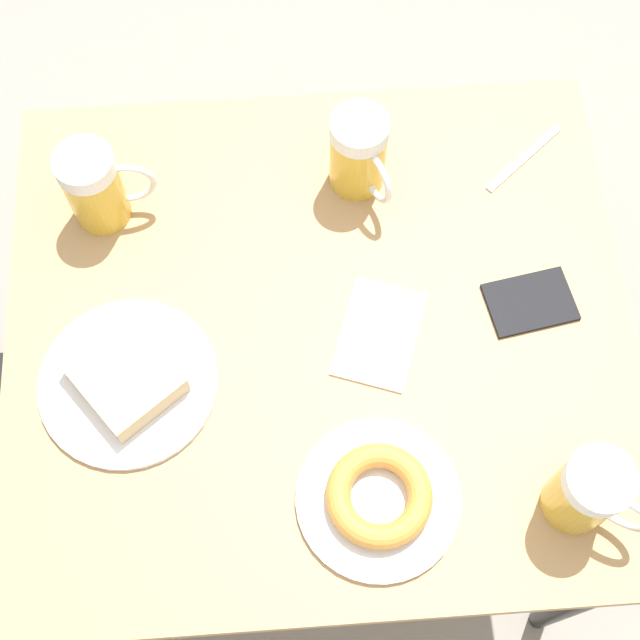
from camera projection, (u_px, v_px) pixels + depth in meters
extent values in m
plane|color=gray|center=(320.00, 454.00, 1.95)|extent=(8.00, 8.00, 0.00)
cube|color=tan|center=(320.00, 330.00, 1.31)|extent=(0.83, 0.92, 0.03)
cylinder|color=black|center=(583.00, 600.00, 1.50)|extent=(0.04, 0.04, 0.68)
cylinder|color=black|center=(513.00, 215.00, 1.80)|extent=(0.04, 0.04, 0.68)
cylinder|color=black|center=(85.00, 637.00, 1.48)|extent=(0.04, 0.04, 0.68)
cylinder|color=black|center=(98.00, 240.00, 1.78)|extent=(0.04, 0.04, 0.68)
cylinder|color=black|center=(27.00, 596.00, 1.61)|extent=(0.03, 0.03, 0.46)
cylinder|color=black|center=(51.00, 411.00, 1.75)|extent=(0.03, 0.03, 0.46)
cylinder|color=silver|center=(128.00, 382.00, 1.26)|extent=(0.25, 0.25, 0.01)
cube|color=#D1B27F|center=(125.00, 376.00, 1.24)|extent=(0.18, 0.18, 0.04)
cylinder|color=silver|center=(378.00, 499.00, 1.19)|extent=(0.22, 0.22, 0.01)
torus|color=#D18938|center=(379.00, 496.00, 1.17)|extent=(0.14, 0.14, 0.03)
cylinder|color=gold|center=(358.00, 157.00, 1.35)|extent=(0.09, 0.09, 0.12)
cylinder|color=white|center=(360.00, 129.00, 1.28)|extent=(0.09, 0.09, 0.03)
torus|color=silver|center=(374.00, 175.00, 1.32)|extent=(0.09, 0.05, 0.09)
cylinder|color=gold|center=(96.00, 192.00, 1.32)|extent=(0.09, 0.09, 0.12)
cylinder|color=white|center=(84.00, 165.00, 1.26)|extent=(0.09, 0.09, 0.03)
torus|color=silver|center=(126.00, 183.00, 1.31)|extent=(0.01, 0.09, 0.09)
cylinder|color=gold|center=(583.00, 493.00, 1.14)|extent=(0.09, 0.09, 0.12)
cylinder|color=white|center=(600.00, 480.00, 1.08)|extent=(0.09, 0.09, 0.03)
torus|color=silver|center=(621.00, 511.00, 1.12)|extent=(0.06, 0.08, 0.09)
cube|color=white|center=(379.00, 334.00, 1.29)|extent=(0.18, 0.15, 0.00)
cube|color=silver|center=(524.00, 158.00, 1.41)|extent=(0.12, 0.14, 0.00)
cube|color=black|center=(530.00, 302.00, 1.31)|extent=(0.11, 0.14, 0.01)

